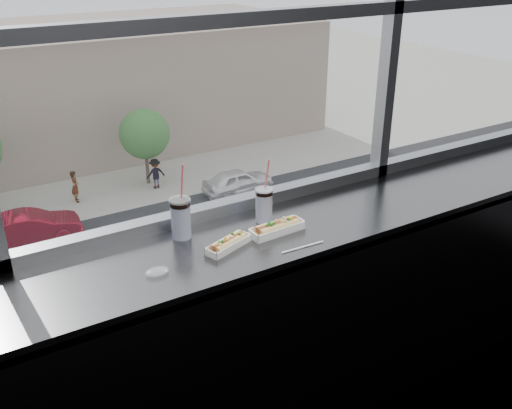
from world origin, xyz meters
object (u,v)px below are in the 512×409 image
hotdog_tray_right (277,227)px  wrapper (157,272)px  soda_cup_left (181,216)px  soda_cup_right (264,203)px  loose_straw (303,247)px  pedestrian_c (75,183)px  car_near_d (191,274)px  tree_right (144,134)px  car_near_e (340,228)px  pedestrian_d (155,171)px  hotdog_tray_left (228,243)px  car_far_c (238,177)px  car_far_b (30,222)px

hotdog_tray_right → wrapper: size_ratio=2.75×
soda_cup_left → soda_cup_right: 0.40m
loose_straw → pedestrian_c: (5.04, 28.06, -10.98)m
car_near_d → tree_right: bearing=-9.0°
wrapper → hotdog_tray_right: bearing=4.8°
tree_right → loose_straw: bearing=-108.3°
pedestrian_c → tree_right: size_ratio=0.47×
hotdog_tray_right → pedestrian_c: 30.40m
car_near_d → tree_right: (2.79, 12.00, 2.11)m
car_near_e → pedestrian_d: (-4.74, 11.07, 0.08)m
soda_cup_right → wrapper: size_ratio=3.23×
soda_cup_right → tree_right: soda_cup_right is taller
hotdog_tray_right → soda_cup_right: size_ratio=0.85×
hotdog_tray_right → tree_right: bearing=68.8°
hotdog_tray_left → hotdog_tray_right: size_ratio=0.88×
hotdog_tray_left → loose_straw: (0.27, -0.17, -0.02)m
car_near_d → tree_right: size_ratio=1.21×
hotdog_tray_right → soda_cup_left: bearing=151.6°
car_near_d → car_near_e: bearing=-85.9°
hotdog_tray_left → pedestrian_d: (9.82, 27.39, -11.00)m
car_near_d → pedestrian_d: 11.45m
soda_cup_left → tree_right: 31.15m
pedestrian_d → car_near_e: bearing=113.2°
soda_cup_left → tree_right: (9.82, 28.12, -9.11)m
soda_cup_right → wrapper: (-0.61, -0.18, -0.08)m
hotdog_tray_left → soda_cup_right: (0.27, 0.14, 0.07)m
hotdog_tray_left → car_near_d: 20.93m
hotdog_tray_left → car_far_c: 29.99m
hotdog_tray_right → car_near_e: size_ratio=0.05×
soda_cup_left → pedestrian_c: soda_cup_left is taller
wrapper → car_near_e: (14.90, 16.36, -11.07)m
car_near_e → tree_right: tree_right is taller
loose_straw → pedestrian_d: size_ratio=0.10×
hotdog_tray_right → wrapper: hotdog_tray_right is taller
loose_straw → wrapper: bearing=171.0°
hotdog_tray_left → car_near_e: (14.56, 16.32, -11.08)m
hotdog_tray_left → hotdog_tray_right: bearing=-17.3°
soda_cup_left → wrapper: bearing=-132.3°
loose_straw → car_near_d: loose_straw is taller
soda_cup_left → pedestrian_d: bearing=69.9°
loose_straw → tree_right: 31.32m
car_far_c → pedestrian_d: size_ratio=2.61×
wrapper → car_near_d: size_ratio=0.02×
car_far_b → pedestrian_d: size_ratio=2.81×
car_near_e → tree_right: (-4.87, 12.00, 2.06)m
wrapper → tree_right: bearing=70.5°
hotdog_tray_left → car_far_b: (2.25, 24.32, -11.05)m
hotdog_tray_left → tree_right: (9.69, 28.32, -9.03)m
hotdog_tray_right → car_near_d: (6.65, 16.31, -11.15)m
car_near_e → car_far_c: bearing=8.0°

